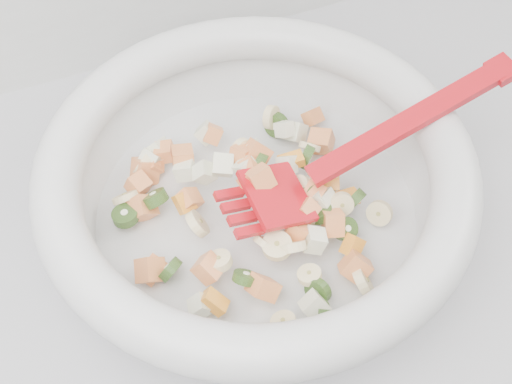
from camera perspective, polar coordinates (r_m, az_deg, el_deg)
name	(u,v)px	position (r m, az deg, el deg)	size (l,w,h in m)	color
counter	(251,374)	(1.07, -0.44, -15.86)	(2.00, 0.60, 0.90)	#A6A5AB
mixing_bowl	(256,183)	(0.62, 0.02, 0.78)	(0.47, 0.41, 0.14)	silver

